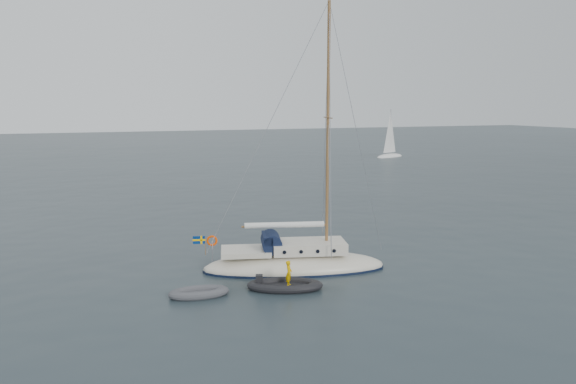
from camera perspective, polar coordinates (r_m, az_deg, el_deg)
name	(u,v)px	position (r m, az deg, el deg)	size (l,w,h in m)	color
ground	(342,269)	(28.94, 5.54, -7.83)	(300.00, 300.00, 0.00)	black
sailboat	(295,250)	(28.43, 0.67, -5.91)	(9.69, 2.90, 13.80)	beige
dinghy	(199,293)	(25.22, -9.05, -10.06)	(2.65, 1.20, 0.38)	#444448
rib	(285,285)	(25.81, -0.35, -9.40)	(3.47, 1.58, 1.35)	black
distant_yacht_b	(390,136)	(89.72, 10.32, 5.66)	(5.98, 3.19, 7.92)	silver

